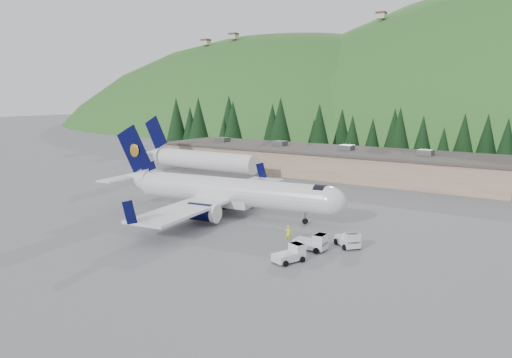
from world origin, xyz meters
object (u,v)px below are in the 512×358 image
(second_airliner, at_px, (194,159))
(terminal_building, at_px, (323,161))
(baggage_tug_a, at_px, (313,243))
(airliner, at_px, (224,192))
(baggage_tug_c, at_px, (291,254))
(baggage_tug_b, at_px, (349,240))
(ramp_worker, at_px, (288,233))

(second_airliner, relative_size, terminal_building, 0.39)
(baggage_tug_a, bearing_deg, terminal_building, 113.51)
(airliner, relative_size, terminal_building, 0.49)
(second_airliner, relative_size, baggage_tug_a, 8.10)
(airliner, height_order, baggage_tug_c, airliner)
(baggage_tug_b, xyz_separation_m, ramp_worker, (-6.31, -1.70, 0.16))
(baggage_tug_b, bearing_deg, baggage_tug_a, -91.13)
(airliner, distance_m, ramp_worker, 14.85)
(second_airliner, bearing_deg, airliner, -42.77)
(baggage_tug_a, height_order, ramp_worker, ramp_worker)
(second_airliner, height_order, ramp_worker, second_airliner)
(baggage_tug_c, xyz_separation_m, ramp_worker, (-3.43, 5.53, 0.18))
(baggage_tug_b, height_order, terminal_building, terminal_building)
(baggage_tug_b, xyz_separation_m, baggage_tug_c, (-2.87, -7.22, -0.02))
(baggage_tug_a, xyz_separation_m, ramp_worker, (-3.60, 1.21, 0.12))
(baggage_tug_b, relative_size, ramp_worker, 1.87)
(baggage_tug_c, distance_m, terminal_building, 54.03)
(baggage_tug_c, bearing_deg, second_airliner, 71.29)
(baggage_tug_c, xyz_separation_m, terminal_building, (-20.76, 49.85, 1.88))
(baggage_tug_b, bearing_deg, ramp_worker, -123.13)
(second_airliner, xyz_separation_m, baggage_tug_a, (40.84, -29.54, -2.52))
(baggage_tug_c, height_order, ramp_worker, ramp_worker)
(baggage_tug_b, relative_size, terminal_building, 0.05)
(terminal_building, bearing_deg, airliner, -84.01)
(airliner, distance_m, baggage_tug_b, 20.27)
(airliner, height_order, baggage_tug_b, airliner)
(baggage_tug_b, distance_m, ramp_worker, 6.53)
(second_airliner, relative_size, baggage_tug_b, 7.97)
(terminal_building, bearing_deg, baggage_tug_b, -61.00)
(second_airliner, bearing_deg, baggage_tug_b, -31.45)
(terminal_building, bearing_deg, baggage_tug_a, -65.32)
(second_airliner, distance_m, baggage_tug_c, 52.98)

